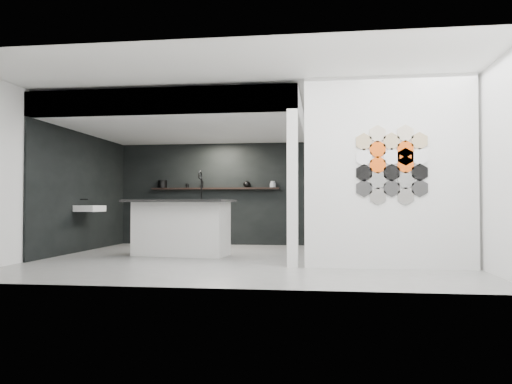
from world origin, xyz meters
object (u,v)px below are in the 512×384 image
at_px(partition_panel, 389,172).
at_px(kitchen_island, 181,227).
at_px(glass_bowl, 273,185).
at_px(bottle_dark, 202,184).
at_px(kettle, 247,184).
at_px(stockpot, 162,184).
at_px(glass_vase, 273,184).
at_px(wall_basin, 90,209).
at_px(utensil_cup, 187,186).

height_order(partition_panel, kitchen_island, partition_panel).
bearing_deg(glass_bowl, bottle_dark, 180.00).
distance_m(kettle, glass_bowl, 0.60).
distance_m(stockpot, glass_vase, 2.61).
distance_m(kitchen_island, bottle_dark, 2.64).
xyz_separation_m(partition_panel, bottle_dark, (-3.73, 3.87, -0.00)).
xyz_separation_m(wall_basin, kettle, (2.79, 2.07, 0.54)).
height_order(kitchen_island, kettle, kitchen_island).
bearing_deg(wall_basin, partition_panel, -18.23).
height_order(stockpot, utensil_cup, stockpot).
distance_m(kitchen_island, kettle, 2.76).
distance_m(partition_panel, wall_basin, 5.78).
bearing_deg(glass_bowl, kitchen_island, -120.06).
relative_size(wall_basin, kettle, 3.49).
bearing_deg(wall_basin, utensil_cup, 56.18).
height_order(glass_bowl, utensil_cup, glass_bowl).
bearing_deg(kettle, partition_panel, -79.33).
relative_size(glass_bowl, utensil_cup, 1.51).
relative_size(kettle, utensil_cup, 1.86).
bearing_deg(utensil_cup, wall_basin, -123.82).
height_order(glass_bowl, bottle_dark, bottle_dark).
bearing_deg(kettle, glass_bowl, -24.02).
height_order(kettle, utensil_cup, kettle).
bearing_deg(kettle, wall_basin, -167.51).
relative_size(stockpot, kettle, 1.27).
bearing_deg(stockpot, bottle_dark, 0.00).
xyz_separation_m(kitchen_island, glass_vase, (1.44, 2.48, 0.87)).
relative_size(partition_panel, glass_vase, 19.88).
relative_size(kitchen_island, kettle, 11.77).
bearing_deg(stockpot, glass_vase, 0.00).
bearing_deg(bottle_dark, stockpot, 180.00).
distance_m(partition_panel, utensil_cup, 5.62).
distance_m(wall_basin, bottle_dark, 2.75).
distance_m(glass_bowl, utensil_cup, 2.01).
height_order(kettle, glass_vase, kettle).
bearing_deg(wall_basin, kitchen_island, -12.11).
height_order(partition_panel, stockpot, partition_panel).
relative_size(glass_vase, bottle_dark, 0.89).
xyz_separation_m(wall_basin, glass_bowl, (3.39, 2.07, 0.52)).
bearing_deg(kitchen_island, utensil_cup, 111.02).
bearing_deg(partition_panel, utensil_cup, 136.56).
bearing_deg(glass_bowl, utensil_cup, 180.00).
xyz_separation_m(kitchen_island, stockpot, (-1.17, 2.48, 0.89)).
bearing_deg(stockpot, kitchen_island, -64.81).
height_order(kettle, bottle_dark, bottle_dark).
relative_size(glass_vase, utensil_cup, 1.52).
height_order(kitchen_island, utensil_cup, kitchen_island).
relative_size(kettle, bottle_dark, 1.09).
xyz_separation_m(wall_basin, glass_vase, (3.39, 2.07, 0.54)).
xyz_separation_m(kettle, glass_vase, (0.60, 0.00, -0.00)).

